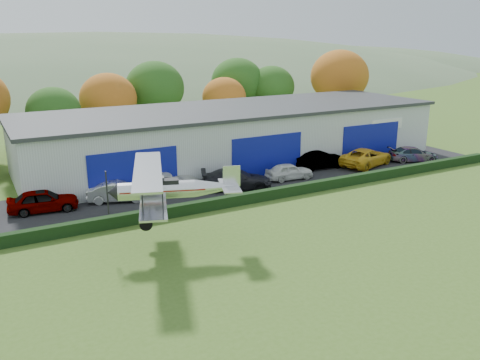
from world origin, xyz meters
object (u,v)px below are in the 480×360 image
hangar (235,134)px  biplane (168,188)px  car_3 (236,179)px  car_6 (366,157)px  car_0 (43,200)px  car_1 (118,192)px  car_7 (413,154)px  car_2 (168,183)px  car_5 (320,160)px  car_4 (289,171)px

hangar → biplane: size_ratio=4.72×
car_3 → car_6: (14.29, 0.61, 0.01)m
car_0 → car_1: bearing=-86.8°
car_0 → car_7: (33.99, -2.11, -0.11)m
hangar → car_7: 17.59m
car_0 → biplane: (5.59, -10.06, 2.82)m
car_2 → car_6: 19.52m
car_1 → biplane: biplane is taller
car_0 → car_2: bearing=-84.2°
car_0 → car_1: 5.25m
car_1 → car_2: bearing=-68.4°
car_6 → car_5: bearing=56.6°
car_3 → car_7: (19.58, -0.26, -0.12)m
hangar → car_5: 8.69m
car_1 → car_5: 19.07m
car_0 → car_3: bearing=-90.4°
car_6 → car_7: 5.36m
car_3 → car_4: (5.30, 0.27, -0.11)m
hangar → car_2: (-9.56, -6.68, -1.81)m
car_0 → car_3: car_3 is taller
car_2 → biplane: bearing=164.1°
car_1 → car_3: car_3 is taller
car_4 → biplane: 16.73m
car_1 → biplane: bearing=-158.8°
biplane → car_4: bearing=50.1°
car_0 → car_5: size_ratio=0.94×
biplane → car_6: bearing=40.0°
car_6 → biplane: (-23.11, -8.82, 2.80)m
car_5 → hangar: bearing=43.3°
car_1 → biplane: size_ratio=0.53×
car_1 → car_5: car_5 is taller
car_2 → car_6: bearing=-89.0°
car_5 → car_1: bearing=93.9°
car_1 → car_4: size_ratio=1.10×
car_2 → car_4: bearing=-93.5°
car_2 → car_0: bearing=93.1°
car_4 → car_5: bearing=-64.5°
car_4 → biplane: size_ratio=0.48×
hangar → car_5: hangar is taller
car_5 → car_3: bearing=103.6°
hangar → car_1: bearing=-153.2°
car_4 → car_3: bearing=98.8°
car_6 → car_7: bearing=-116.3°
car_6 → car_7: size_ratio=1.25×
car_4 → car_5: size_ratio=0.82×
car_7 → biplane: (-28.40, -7.96, 2.94)m
car_7 → car_6: bearing=103.8°
car_5 → car_7: car_5 is taller
hangar → car_0: bearing=-160.9°
car_4 → car_5: 4.88m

